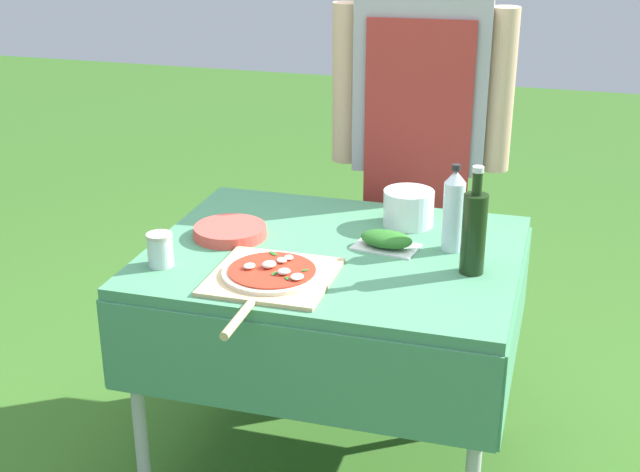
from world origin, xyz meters
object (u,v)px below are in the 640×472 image
oil_bottle (474,231)px  sauce_jar (160,252)px  water_bottle (454,210)px  mixing_tub (408,208)px  pizza_on_peel (271,276)px  prep_table (334,276)px  herb_container (386,240)px  plate_stack (230,231)px  person_cook (420,125)px

oil_bottle → sauce_jar: (-0.88, -0.20, -0.08)m
water_bottle → mixing_tub: water_bottle is taller
pizza_on_peel → sauce_jar: (-0.34, 0.01, 0.03)m
prep_table → herb_container: herb_container is taller
pizza_on_peel → oil_bottle: oil_bottle is taller
plate_stack → prep_table: bearing=-2.0°
water_bottle → sauce_jar: water_bottle is taller
person_cook → herb_container: 0.65m
oil_bottle → plate_stack: (-0.76, 0.06, -0.11)m
plate_stack → person_cook: bearing=54.4°
person_cook → mixing_tub: 0.44m
plate_stack → water_bottle: bearing=7.4°
water_bottle → mixing_tub: 0.25m
mixing_tub → sauce_jar: size_ratio=1.66×
prep_table → sauce_jar: bearing=-151.1°
herb_container → sauce_jar: bearing=-152.8°
person_cook → oil_bottle: size_ratio=5.40×
mixing_tub → sauce_jar: 0.82m
pizza_on_peel → mixing_tub: mixing_tub is taller
mixing_tub → sauce_jar: (-0.63, -0.52, -0.01)m
water_bottle → mixing_tub: (-0.17, 0.17, -0.07)m
oil_bottle → mixing_tub: bearing=127.6°
oil_bottle → water_bottle: oil_bottle is taller
prep_table → oil_bottle: 0.47m
person_cook → sauce_jar: size_ratio=17.29×
herb_container → water_bottle: bearing=12.6°
mixing_tub → herb_container: bearing=-97.1°
prep_table → pizza_on_peel: (-0.11, -0.26, 0.10)m
sauce_jar → plate_stack: bearing=67.1°
oil_bottle → mixing_tub: oil_bottle is taller
person_cook → sauce_jar: bearing=53.1°
person_cook → plate_stack: size_ratio=7.36×
water_bottle → person_cook: bearing=109.9°
prep_table → person_cook: bearing=79.0°
pizza_on_peel → herb_container: (0.26, 0.32, 0.01)m
oil_bottle → sauce_jar: bearing=-166.9°
water_bottle → herb_container: size_ratio=1.30×
water_bottle → mixing_tub: bearing=134.7°
prep_table → plate_stack: plate_stack is taller
water_bottle → herb_container: (-0.19, -0.04, -0.10)m
prep_table → sauce_jar: (-0.46, -0.25, 0.13)m
water_bottle → plate_stack: bearing=-172.6°
herb_container → mixing_tub: size_ratio=1.27×
oil_bottle → mixing_tub: 0.41m
water_bottle → mixing_tub: size_ratio=1.65×
herb_container → mixing_tub: (0.03, 0.21, 0.03)m
sauce_jar → water_bottle: bearing=23.9°
herb_container → oil_bottle: bearing=-21.5°
person_cook → pizza_on_peel: 0.99m
mixing_tub → oil_bottle: bearing=-52.4°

